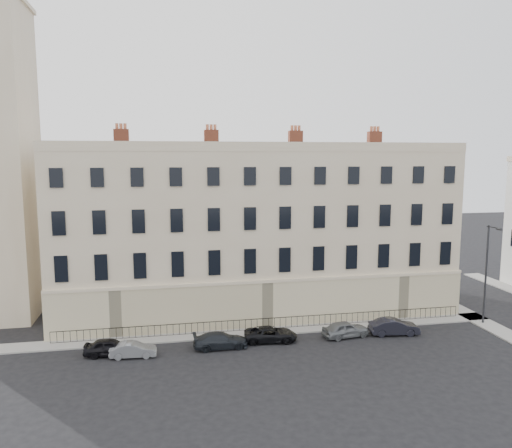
% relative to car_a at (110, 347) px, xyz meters
% --- Properties ---
extents(ground, '(160.00, 160.00, 0.00)m').
position_rel_car_a_xyz_m(ground, '(18.69, -2.35, -0.64)').
color(ground, black).
rests_on(ground, ground).
extents(terrace, '(36.22, 12.22, 17.00)m').
position_rel_car_a_xyz_m(terrace, '(12.72, 9.62, 6.86)').
color(terrace, '#C9B696').
rests_on(terrace, ground).
extents(pavement_terrace, '(48.00, 2.00, 0.12)m').
position_rel_car_a_xyz_m(pavement_terrace, '(8.69, 2.65, -0.58)').
color(pavement_terrace, gray).
rests_on(pavement_terrace, ground).
extents(pavement_east_return, '(2.00, 24.00, 0.12)m').
position_rel_car_a_xyz_m(pavement_east_return, '(31.69, 5.65, -0.58)').
color(pavement_east_return, gray).
rests_on(pavement_east_return, ground).
extents(railings, '(35.00, 0.04, 0.96)m').
position_rel_car_a_xyz_m(railings, '(12.69, 3.05, -0.09)').
color(railings, black).
rests_on(railings, ground).
extents(car_a, '(3.87, 1.81, 1.28)m').
position_rel_car_a_xyz_m(car_a, '(0.00, 0.00, 0.00)').
color(car_a, black).
rests_on(car_a, ground).
extents(car_b, '(3.43, 1.36, 1.11)m').
position_rel_car_a_xyz_m(car_b, '(1.69, -0.64, -0.09)').
color(car_b, slate).
rests_on(car_b, ground).
extents(car_c, '(4.24, 1.77, 1.22)m').
position_rel_car_a_xyz_m(car_c, '(8.20, -0.14, -0.03)').
color(car_c, black).
rests_on(car_c, ground).
extents(car_d, '(4.39, 2.35, 1.17)m').
position_rel_car_a_xyz_m(car_d, '(12.29, 0.48, -0.06)').
color(car_d, black).
rests_on(car_d, ground).
extents(car_e, '(4.06, 2.12, 1.32)m').
position_rel_car_a_xyz_m(car_e, '(18.48, 0.24, 0.02)').
color(car_e, slate).
rests_on(car_e, ground).
extents(car_f, '(4.20, 1.92, 1.34)m').
position_rel_car_a_xyz_m(car_f, '(22.61, 0.01, 0.03)').
color(car_f, black).
rests_on(car_f, ground).
extents(streetlamp, '(0.37, 1.90, 8.80)m').
position_rel_car_a_xyz_m(streetlamp, '(31.51, 0.85, 4.24)').
color(streetlamp, '#2C2D31').
rests_on(streetlamp, ground).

